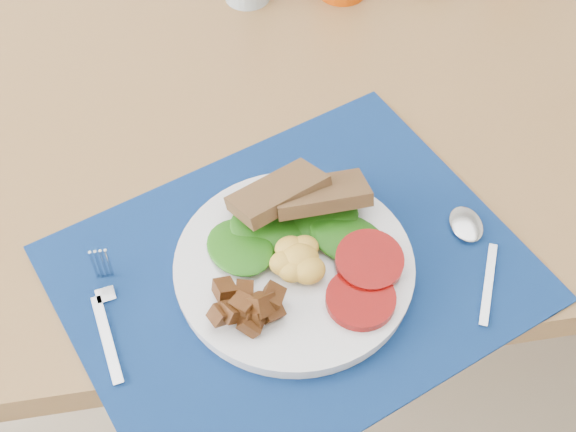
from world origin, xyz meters
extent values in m
plane|color=tan|center=(0.00, 0.00, 0.00)|extent=(4.00, 4.00, 0.00)
cube|color=brown|center=(0.00, 0.20, 0.73)|extent=(1.40, 0.90, 0.04)
cylinder|color=brown|center=(-0.64, 0.59, 0.35)|extent=(0.06, 0.06, 0.71)
cylinder|color=brown|center=(0.16, 0.86, 0.20)|extent=(0.03, 0.03, 0.40)
cylinder|color=brown|center=(-0.18, 0.81, 0.20)|extent=(0.03, 0.03, 0.40)
cube|color=#040D32|center=(-0.20, -0.15, 0.75)|extent=(0.59, 0.53, 0.00)
cylinder|color=silver|center=(-0.20, -0.15, 0.76)|extent=(0.26, 0.26, 0.02)
ellipsoid|color=gold|center=(-0.20, -0.15, 0.79)|extent=(0.06, 0.06, 0.03)
cylinder|color=#8A0507|center=(-0.13, -0.18, 0.78)|extent=(0.07, 0.07, 0.01)
ellipsoid|color=#124108|center=(-0.19, -0.11, 0.78)|extent=(0.14, 0.08, 0.01)
cube|color=brown|center=(-0.19, -0.07, 0.80)|extent=(0.12, 0.09, 0.04)
cube|color=#B2B5BA|center=(-0.41, -0.20, 0.76)|extent=(0.03, 0.11, 0.00)
cube|color=#B2B5BA|center=(-0.41, -0.13, 0.76)|extent=(0.03, 0.06, 0.00)
cube|color=#B2B5BA|center=(0.00, -0.20, 0.76)|extent=(0.05, 0.10, 0.00)
ellipsoid|color=#B2B5BA|center=(0.00, -0.12, 0.76)|extent=(0.04, 0.05, 0.00)
camera|label=1|loc=(-0.29, -0.63, 1.49)|focal=50.00mm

